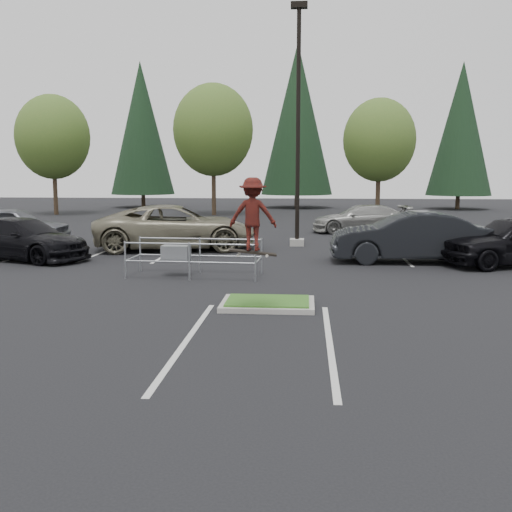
# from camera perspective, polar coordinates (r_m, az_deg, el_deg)

# --- Properties ---
(ground) EXTENTS (120.00, 120.00, 0.00)m
(ground) POSITION_cam_1_polar(r_m,az_deg,el_deg) (14.29, 1.13, -4.83)
(ground) COLOR black
(ground) RESTS_ON ground
(grass_median) EXTENTS (2.20, 1.60, 0.16)m
(grass_median) POSITION_cam_1_polar(r_m,az_deg,el_deg) (14.27, 1.13, -4.53)
(grass_median) COLOR gray
(grass_median) RESTS_ON ground
(stall_lines) EXTENTS (22.62, 17.60, 0.01)m
(stall_lines) POSITION_cam_1_polar(r_m,az_deg,el_deg) (20.30, -1.59, -0.99)
(stall_lines) COLOR silver
(stall_lines) RESTS_ON ground
(light_pole) EXTENTS (0.70, 0.60, 10.12)m
(light_pole) POSITION_cam_1_polar(r_m,az_deg,el_deg) (25.94, 4.01, 11.03)
(light_pole) COLOR gray
(light_pole) RESTS_ON ground
(decid_a) EXTENTS (5.44, 5.44, 8.91)m
(decid_a) POSITION_cam_1_polar(r_m,az_deg,el_deg) (47.89, -18.77, 10.45)
(decid_a) COLOR #38281C
(decid_a) RESTS_ON ground
(decid_b) EXTENTS (5.89, 5.89, 9.64)m
(decid_b) POSITION_cam_1_polar(r_m,az_deg,el_deg) (45.06, -4.10, 11.61)
(decid_b) COLOR #38281C
(decid_b) RESTS_ON ground
(decid_c) EXTENTS (5.12, 5.12, 8.38)m
(decid_c) POSITION_cam_1_polar(r_m,az_deg,el_deg) (44.08, 11.64, 10.52)
(decid_c) COLOR #38281C
(decid_c) RESTS_ON ground
(conif_a) EXTENTS (5.72, 5.72, 13.00)m
(conif_a) POSITION_cam_1_polar(r_m,az_deg,el_deg) (56.06, -10.85, 11.85)
(conif_a) COLOR #38281C
(conif_a) RESTS_ON ground
(conif_b) EXTENTS (6.38, 6.38, 14.50)m
(conif_b) POSITION_cam_1_polar(r_m,az_deg,el_deg) (54.61, 3.95, 12.87)
(conif_b) COLOR #38281C
(conif_b) RESTS_ON ground
(conif_c) EXTENTS (5.50, 5.50, 12.50)m
(conif_c) POSITION_cam_1_polar(r_m,az_deg,el_deg) (55.11, 18.94, 11.38)
(conif_c) COLOR #38281C
(conif_c) RESTS_ON ground
(cart_corral) EXTENTS (4.06, 1.64, 1.13)m
(cart_corral) POSITION_cam_1_polar(r_m,az_deg,el_deg) (18.50, -7.22, 0.28)
(cart_corral) COLOR #989BA0
(cart_corral) RESTS_ON ground
(skateboarder) EXTENTS (1.06, 0.62, 1.72)m
(skateboarder) POSITION_cam_1_polar(r_m,az_deg,el_deg) (12.99, -0.31, 3.95)
(skateboarder) COLOR black
(skateboarder) RESTS_ON ground
(car_l_tan) EXTENTS (7.12, 4.29, 1.85)m
(car_l_tan) POSITION_cam_1_polar(r_m,az_deg,el_deg) (24.89, -7.73, 2.73)
(car_l_tan) COLOR #77715B
(car_l_tan) RESTS_ON ground
(car_l_black) EXTENTS (5.64, 3.77, 1.52)m
(car_l_black) POSITION_cam_1_polar(r_m,az_deg,el_deg) (23.46, -21.48, 1.53)
(car_l_black) COLOR black
(car_l_black) RESTS_ON ground
(car_l_grey) EXTENTS (5.03, 2.37, 1.66)m
(car_l_grey) POSITION_cam_1_polar(r_m,az_deg,el_deg) (28.61, -22.17, 2.70)
(car_l_grey) COLOR #56585E
(car_l_grey) RESTS_ON ground
(car_r_charc) EXTENTS (5.47, 1.99, 1.79)m
(car_r_charc) POSITION_cam_1_polar(r_m,az_deg,el_deg) (21.83, 14.31, 1.75)
(car_r_charc) COLOR black
(car_r_charc) RESTS_ON ground
(car_far_silver) EXTENTS (5.30, 2.70, 1.47)m
(car_far_silver) POSITION_cam_1_polar(r_m,az_deg,el_deg) (32.13, 10.02, 3.51)
(car_far_silver) COLOR gray
(car_far_silver) RESTS_ON ground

